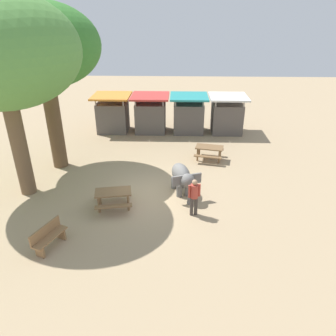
# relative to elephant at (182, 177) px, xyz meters

# --- Properties ---
(ground_plane) EXTENTS (60.00, 60.00, 0.00)m
(ground_plane) POSITION_rel_elephant_xyz_m (-1.28, -0.19, -0.86)
(ground_plane) COLOR tan
(elephant) EXTENTS (1.47, 1.95, 1.35)m
(elephant) POSITION_rel_elephant_xyz_m (0.00, 0.00, 0.00)
(elephant) COLOR slate
(elephant) RESTS_ON ground_plane
(person_handler) EXTENTS (0.49, 0.32, 1.62)m
(person_handler) POSITION_rel_elephant_xyz_m (0.46, -1.67, 0.09)
(person_handler) COLOR #3F3833
(person_handler) RESTS_ON ground_plane
(shade_tree_main) EXTENTS (5.45, 4.99, 8.05)m
(shade_tree_main) POSITION_rel_elephant_xyz_m (-6.55, 2.76, 5.16)
(shade_tree_main) COLOR brown
(shade_tree_main) RESTS_ON ground_plane
(wooden_bench) EXTENTS (0.90, 1.45, 0.88)m
(wooden_bench) POSITION_rel_elephant_xyz_m (-4.68, -3.86, -0.39)
(wooden_bench) COLOR olive
(wooden_bench) RESTS_ON ground_plane
(picnic_table_near) EXTENTS (1.78, 1.76, 0.78)m
(picnic_table_near) POSITION_rel_elephant_xyz_m (1.53, 3.80, -0.28)
(picnic_table_near) COLOR brown
(picnic_table_near) RESTS_ON ground_plane
(picnic_table_far) EXTENTS (1.74, 1.72, 0.78)m
(picnic_table_far) POSITION_rel_elephant_xyz_m (-2.89, -1.24, -0.28)
(picnic_table_far) COLOR brown
(picnic_table_far) RESTS_ON ground_plane
(market_stall_orange) EXTENTS (2.50, 2.50, 2.52)m
(market_stall_orange) POSITION_rel_elephant_xyz_m (-4.72, 8.45, 0.28)
(market_stall_orange) COLOR #59514C
(market_stall_orange) RESTS_ON ground_plane
(market_stall_red) EXTENTS (2.50, 2.50, 2.52)m
(market_stall_red) POSITION_rel_elephant_xyz_m (-2.12, 8.45, 0.28)
(market_stall_red) COLOR #59514C
(market_stall_red) RESTS_ON ground_plane
(market_stall_teal) EXTENTS (2.50, 2.50, 2.52)m
(market_stall_teal) POSITION_rel_elephant_xyz_m (0.48, 8.45, 0.28)
(market_stall_teal) COLOR #59514C
(market_stall_teal) RESTS_ON ground_plane
(market_stall_white) EXTENTS (2.50, 2.50, 2.52)m
(market_stall_white) POSITION_rel_elephant_xyz_m (3.08, 8.45, 0.28)
(market_stall_white) COLOR #59514C
(market_stall_white) RESTS_ON ground_plane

